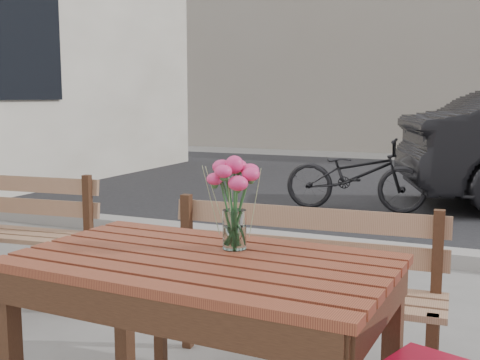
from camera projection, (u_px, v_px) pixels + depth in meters
name	position (u px, v px, depth m)	size (l,w,h in m)	color
street	(404.00, 211.00, 6.98)	(30.00, 8.12, 0.12)	black
backdrop_buildings	(475.00, 4.00, 14.88)	(15.50, 4.00, 8.00)	gray
main_table	(203.00, 294.00, 2.09)	(1.33, 0.81, 0.80)	#5F2719
main_bench	(299.00, 269.00, 2.91)	(1.41, 0.50, 0.86)	#92674B
main_vase	(234.00, 191.00, 2.16)	(0.19, 0.19, 0.34)	white
second_bench	(3.00, 218.00, 4.14)	(1.41, 0.55, 0.85)	#92674B
bicycle	(355.00, 175.00, 7.09)	(0.57, 1.64, 0.86)	black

